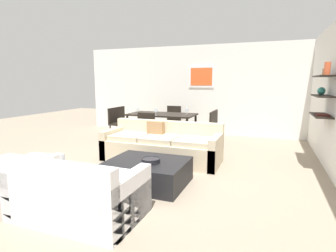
{
  "coord_description": "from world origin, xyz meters",
  "views": [
    {
      "loc": [
        1.99,
        -4.62,
        1.6
      ],
      "look_at": [
        0.15,
        0.2,
        0.75
      ],
      "focal_mm": 28.71,
      "sensor_mm": 36.0,
      "label": 1
    }
  ],
  "objects_px": {
    "loveseat_white": "(77,194)",
    "wine_glass_left_near": "(138,110)",
    "dining_chair_left_far": "(124,119)",
    "dining_chair_right_far": "(211,124)",
    "dining_chair_left_near": "(116,121)",
    "sofa_beige": "(162,147)",
    "decorative_bowl": "(151,160)",
    "wine_glass_right_far": "(187,110)",
    "wine_glass_foot": "(156,110)",
    "dining_table": "(162,116)",
    "coffee_table": "(147,172)",
    "dining_chair_right_near": "(207,127)",
    "dining_chair_foot": "(148,128)",
    "dining_chair_head": "(173,119)"
  },
  "relations": [
    {
      "from": "loveseat_white",
      "to": "dining_chair_left_near",
      "type": "bearing_deg",
      "value": 115.73
    },
    {
      "from": "decorative_bowl",
      "to": "dining_chair_right_far",
      "type": "bearing_deg",
      "value": 85.99
    },
    {
      "from": "sofa_beige",
      "to": "decorative_bowl",
      "type": "bearing_deg",
      "value": -74.72
    },
    {
      "from": "sofa_beige",
      "to": "dining_table",
      "type": "bearing_deg",
      "value": 112.08
    },
    {
      "from": "sofa_beige",
      "to": "wine_glass_right_far",
      "type": "bearing_deg",
      "value": 91.03
    },
    {
      "from": "dining_chair_right_near",
      "to": "wine_glass_foot",
      "type": "relative_size",
      "value": 4.76
    },
    {
      "from": "dining_chair_head",
      "to": "wine_glass_foot",
      "type": "relative_size",
      "value": 4.76
    },
    {
      "from": "wine_glass_foot",
      "to": "dining_chair_left_far",
      "type": "bearing_deg",
      "value": 154.7
    },
    {
      "from": "decorative_bowl",
      "to": "wine_glass_foot",
      "type": "xyz_separation_m",
      "value": [
        -1.07,
        2.68,
        0.46
      ]
    },
    {
      "from": "decorative_bowl",
      "to": "wine_glass_foot",
      "type": "bearing_deg",
      "value": 111.82
    },
    {
      "from": "coffee_table",
      "to": "dining_chair_foot",
      "type": "xyz_separation_m",
      "value": [
        -0.98,
        2.13,
        0.31
      ]
    },
    {
      "from": "loveseat_white",
      "to": "wine_glass_right_far",
      "type": "height_order",
      "value": "wine_glass_right_far"
    },
    {
      "from": "wine_glass_left_near",
      "to": "dining_table",
      "type": "bearing_deg",
      "value": 9.79
    },
    {
      "from": "dining_chair_right_far",
      "to": "wine_glass_foot",
      "type": "bearing_deg",
      "value": -154.7
    },
    {
      "from": "wine_glass_foot",
      "to": "decorative_bowl",
      "type": "bearing_deg",
      "value": -68.18
    },
    {
      "from": "dining_chair_foot",
      "to": "dining_chair_left_near",
      "type": "bearing_deg",
      "value": 153.01
    },
    {
      "from": "wine_glass_right_far",
      "to": "dining_chair_left_near",
      "type": "bearing_deg",
      "value": -170.64
    },
    {
      "from": "loveseat_white",
      "to": "dining_chair_head",
      "type": "bearing_deg",
      "value": 97.23
    },
    {
      "from": "wine_glass_left_near",
      "to": "sofa_beige",
      "type": "bearing_deg",
      "value": -49.68
    },
    {
      "from": "coffee_table",
      "to": "dining_chair_left_near",
      "type": "xyz_separation_m",
      "value": [
        -2.28,
        2.8,
        0.31
      ]
    },
    {
      "from": "dining_chair_left_far",
      "to": "wine_glass_foot",
      "type": "relative_size",
      "value": 4.76
    },
    {
      "from": "loveseat_white",
      "to": "wine_glass_left_near",
      "type": "bearing_deg",
      "value": 107.65
    },
    {
      "from": "wine_glass_foot",
      "to": "dining_table",
      "type": "bearing_deg",
      "value": 90.0
    },
    {
      "from": "dining_chair_left_near",
      "to": "wine_glass_right_far",
      "type": "xyz_separation_m",
      "value": [
        1.97,
        0.32,
        0.36
      ]
    },
    {
      "from": "wine_glass_foot",
      "to": "dining_chair_head",
      "type": "bearing_deg",
      "value": 90.0
    },
    {
      "from": "coffee_table",
      "to": "dining_chair_foot",
      "type": "distance_m",
      "value": 2.37
    },
    {
      "from": "loveseat_white",
      "to": "dining_chair_right_near",
      "type": "xyz_separation_m",
      "value": [
        0.65,
        4.05,
        0.21
      ]
    },
    {
      "from": "dining_chair_left_far",
      "to": "dining_chair_left_near",
      "type": "bearing_deg",
      "value": -90.0
    },
    {
      "from": "coffee_table",
      "to": "wine_glass_right_far",
      "type": "distance_m",
      "value": 3.21
    },
    {
      "from": "coffee_table",
      "to": "dining_table",
      "type": "xyz_separation_m",
      "value": [
        -0.98,
        3.01,
        0.49
      ]
    },
    {
      "from": "sofa_beige",
      "to": "wine_glass_right_far",
      "type": "height_order",
      "value": "wine_glass_right_far"
    },
    {
      "from": "dining_chair_right_far",
      "to": "sofa_beige",
      "type": "bearing_deg",
      "value": -107.2
    },
    {
      "from": "wine_glass_foot",
      "to": "sofa_beige",
      "type": "bearing_deg",
      "value": -62.07
    },
    {
      "from": "loveseat_white",
      "to": "dining_chair_left_far",
      "type": "distance_m",
      "value": 4.89
    },
    {
      "from": "dining_chair_left_far",
      "to": "dining_chair_foot",
      "type": "bearing_deg",
      "value": -39.73
    },
    {
      "from": "dining_chair_right_near",
      "to": "wine_glass_foot",
      "type": "xyz_separation_m",
      "value": [
        -1.3,
        -0.2,
        0.38
      ]
    },
    {
      "from": "dining_chair_right_far",
      "to": "dining_chair_right_near",
      "type": "height_order",
      "value": "same"
    },
    {
      "from": "dining_table",
      "to": "coffee_table",
      "type": "bearing_deg",
      "value": -72.0
    },
    {
      "from": "dining_chair_head",
      "to": "wine_glass_left_near",
      "type": "xyz_separation_m",
      "value": [
        -0.67,
        -0.99,
        0.35
      ]
    },
    {
      "from": "dining_chair_right_far",
      "to": "wine_glass_foot",
      "type": "relative_size",
      "value": 4.76
    },
    {
      "from": "wine_glass_right_far",
      "to": "wine_glass_left_near",
      "type": "relative_size",
      "value": 1.09
    },
    {
      "from": "loveseat_white",
      "to": "dining_chair_left_far",
      "type": "relative_size",
      "value": 1.68
    },
    {
      "from": "dining_chair_right_far",
      "to": "dining_chair_left_near",
      "type": "xyz_separation_m",
      "value": [
        -2.6,
        -0.42,
        0.0
      ]
    },
    {
      "from": "coffee_table",
      "to": "dining_chair_right_near",
      "type": "bearing_deg",
      "value": 83.38
    },
    {
      "from": "decorative_bowl",
      "to": "wine_glass_right_far",
      "type": "distance_m",
      "value": 3.25
    },
    {
      "from": "dining_chair_foot",
      "to": "wine_glass_left_near",
      "type": "xyz_separation_m",
      "value": [
        -0.67,
        0.76,
        0.35
      ]
    },
    {
      "from": "loveseat_white",
      "to": "coffee_table",
      "type": "bearing_deg",
      "value": 75.45
    },
    {
      "from": "sofa_beige",
      "to": "dining_table",
      "type": "relative_size",
      "value": 1.33
    },
    {
      "from": "dining_chair_head",
      "to": "dining_chair_left_near",
      "type": "relative_size",
      "value": 1.0
    },
    {
      "from": "loveseat_white",
      "to": "dining_chair_left_far",
      "type": "bearing_deg",
      "value": 113.59
    }
  ]
}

